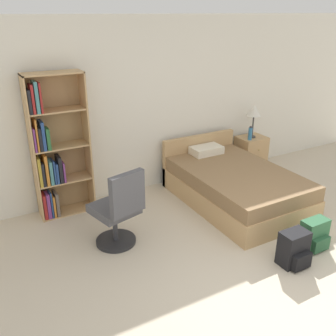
{
  "coord_description": "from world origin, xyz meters",
  "views": [
    {
      "loc": [
        -2.55,
        -1.77,
        2.63
      ],
      "look_at": [
        -0.46,
        1.98,
        0.82
      ],
      "focal_mm": 40.0,
      "sensor_mm": 36.0,
      "label": 1
    }
  ],
  "objects_px": {
    "bookshelf": "(53,152)",
    "backpack_green": "(315,235)",
    "bed": "(233,184)",
    "nightstand": "(251,153)",
    "table_lamp": "(254,112)",
    "office_chair": "(119,211)",
    "water_bottle": "(250,134)",
    "backpack_black": "(294,249)"
  },
  "relations": [
    {
      "from": "bookshelf",
      "to": "table_lamp",
      "type": "height_order",
      "value": "bookshelf"
    },
    {
      "from": "nightstand",
      "to": "bed",
      "type": "bearing_deg",
      "value": -141.37
    },
    {
      "from": "office_chair",
      "to": "table_lamp",
      "type": "relative_size",
      "value": 1.8
    },
    {
      "from": "nightstand",
      "to": "backpack_green",
      "type": "xyz_separation_m",
      "value": [
        -0.96,
        -2.28,
        -0.12
      ]
    },
    {
      "from": "table_lamp",
      "to": "backpack_green",
      "type": "bearing_deg",
      "value": -112.68
    },
    {
      "from": "backpack_black",
      "to": "table_lamp",
      "type": "bearing_deg",
      "value": 59.52
    },
    {
      "from": "bed",
      "to": "nightstand",
      "type": "relative_size",
      "value": 3.45
    },
    {
      "from": "water_bottle",
      "to": "backpack_black",
      "type": "bearing_deg",
      "value": -119.08
    },
    {
      "from": "backpack_green",
      "to": "backpack_black",
      "type": "xyz_separation_m",
      "value": [
        -0.45,
        -0.11,
        0.01
      ]
    },
    {
      "from": "bookshelf",
      "to": "backpack_green",
      "type": "relative_size",
      "value": 5.2
    },
    {
      "from": "bookshelf",
      "to": "table_lamp",
      "type": "distance_m",
      "value": 3.39
    },
    {
      "from": "backpack_green",
      "to": "table_lamp",
      "type": "bearing_deg",
      "value": 67.32
    },
    {
      "from": "bookshelf",
      "to": "bed",
      "type": "relative_size",
      "value": 0.94
    },
    {
      "from": "bookshelf",
      "to": "nightstand",
      "type": "relative_size",
      "value": 3.24
    },
    {
      "from": "bed",
      "to": "nightstand",
      "type": "height_order",
      "value": "bed"
    },
    {
      "from": "bed",
      "to": "table_lamp",
      "type": "relative_size",
      "value": 3.66
    },
    {
      "from": "water_bottle",
      "to": "office_chair",
      "type": "bearing_deg",
      "value": -160.29
    },
    {
      "from": "bookshelf",
      "to": "backpack_black",
      "type": "relative_size",
      "value": 4.8
    },
    {
      "from": "office_chair",
      "to": "water_bottle",
      "type": "xyz_separation_m",
      "value": [
        2.82,
        1.01,
        0.23
      ]
    },
    {
      "from": "backpack_green",
      "to": "backpack_black",
      "type": "distance_m",
      "value": 0.46
    },
    {
      "from": "nightstand",
      "to": "water_bottle",
      "type": "xyz_separation_m",
      "value": [
        -0.14,
        -0.1,
        0.41
      ]
    },
    {
      "from": "table_lamp",
      "to": "bookshelf",
      "type": "bearing_deg",
      "value": 179.16
    },
    {
      "from": "bookshelf",
      "to": "backpack_green",
      "type": "height_order",
      "value": "bookshelf"
    },
    {
      "from": "nightstand",
      "to": "backpack_green",
      "type": "bearing_deg",
      "value": -112.81
    },
    {
      "from": "bookshelf",
      "to": "water_bottle",
      "type": "distance_m",
      "value": 3.27
    },
    {
      "from": "office_chair",
      "to": "backpack_black",
      "type": "xyz_separation_m",
      "value": [
        1.55,
        -1.27,
        -0.29
      ]
    },
    {
      "from": "water_bottle",
      "to": "backpack_green",
      "type": "relative_size",
      "value": 0.63
    },
    {
      "from": "office_chair",
      "to": "table_lamp",
      "type": "distance_m",
      "value": 3.21
    },
    {
      "from": "bookshelf",
      "to": "office_chair",
      "type": "xyz_separation_m",
      "value": [
        0.43,
        -1.16,
        -0.44
      ]
    },
    {
      "from": "office_chair",
      "to": "backpack_green",
      "type": "height_order",
      "value": "office_chair"
    },
    {
      "from": "bookshelf",
      "to": "bed",
      "type": "distance_m",
      "value": 2.59
    },
    {
      "from": "backpack_green",
      "to": "office_chair",
      "type": "bearing_deg",
      "value": 149.77
    },
    {
      "from": "bed",
      "to": "water_bottle",
      "type": "xyz_separation_m",
      "value": [
        0.91,
        0.74,
        0.44
      ]
    },
    {
      "from": "nightstand",
      "to": "water_bottle",
      "type": "height_order",
      "value": "water_bottle"
    },
    {
      "from": "bookshelf",
      "to": "backpack_black",
      "type": "distance_m",
      "value": 3.22
    },
    {
      "from": "table_lamp",
      "to": "backpack_black",
      "type": "bearing_deg",
      "value": -120.48
    },
    {
      "from": "bed",
      "to": "water_bottle",
      "type": "height_order",
      "value": "water_bottle"
    },
    {
      "from": "table_lamp",
      "to": "backpack_green",
      "type": "height_order",
      "value": "table_lamp"
    },
    {
      "from": "bed",
      "to": "table_lamp",
      "type": "bearing_deg",
      "value": 38.73
    },
    {
      "from": "bed",
      "to": "water_bottle",
      "type": "distance_m",
      "value": 1.26
    },
    {
      "from": "bookshelf",
      "to": "water_bottle",
      "type": "xyz_separation_m",
      "value": [
        3.26,
        -0.14,
        -0.2
      ]
    },
    {
      "from": "office_chair",
      "to": "bookshelf",
      "type": "bearing_deg",
      "value": 110.59
    }
  ]
}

